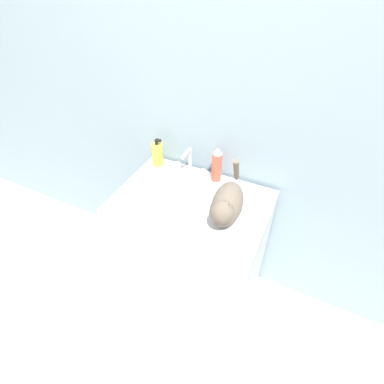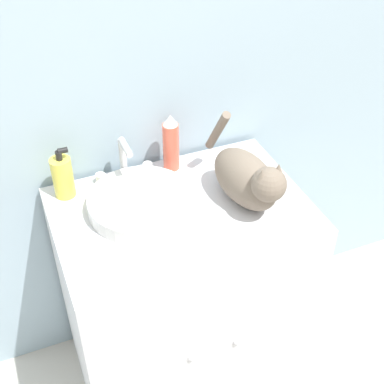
{
  "view_description": "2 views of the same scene",
  "coord_description": "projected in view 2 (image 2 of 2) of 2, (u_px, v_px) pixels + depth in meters",
  "views": [
    {
      "loc": [
        0.5,
        -0.76,
        1.87
      ],
      "look_at": [
        0.02,
        0.23,
        0.93
      ],
      "focal_mm": 28.0,
      "sensor_mm": 36.0,
      "label": 1
    },
    {
      "loc": [
        -0.45,
        -0.91,
        1.91
      ],
      "look_at": [
        0.02,
        0.23,
        0.92
      ],
      "focal_mm": 50.0,
      "sensor_mm": 36.0,
      "label": 2
    }
  ],
  "objects": [
    {
      "name": "wall_back",
      "position": [
        142.0,
        43.0,
        1.63
      ],
      "size": [
        6.0,
        0.05,
        2.5
      ],
      "color": "#9EB7C6",
      "rests_on": "ground_plane"
    },
    {
      "name": "vanity_cabinet",
      "position": [
        183.0,
        297.0,
        1.92
      ],
      "size": [
        0.79,
        0.56,
        0.83
      ],
      "color": "silver",
      "rests_on": "ground_plane"
    },
    {
      "name": "sink_basin",
      "position": [
        141.0,
        203.0,
        1.65
      ],
      "size": [
        0.33,
        0.33,
        0.05
      ],
      "color": "silver",
      "rests_on": "vanity_cabinet"
    },
    {
      "name": "faucet",
      "position": [
        124.0,
        162.0,
        1.74
      ],
      "size": [
        0.19,
        0.11,
        0.16
      ],
      "color": "silver",
      "rests_on": "vanity_cabinet"
    },
    {
      "name": "cat",
      "position": [
        248.0,
        178.0,
        1.64
      ],
      "size": [
        0.18,
        0.4,
        0.25
      ],
      "rotation": [
        0.0,
        0.0,
        -1.44
      ],
      "color": "#7A6B5B",
      "rests_on": "vanity_cabinet"
    },
    {
      "name": "soap_bottle",
      "position": [
        63.0,
        177.0,
        1.67
      ],
      "size": [
        0.07,
        0.07,
        0.18
      ],
      "color": "#EADB4C",
      "rests_on": "vanity_cabinet"
    },
    {
      "name": "spray_bottle",
      "position": [
        171.0,
        143.0,
        1.77
      ],
      "size": [
        0.05,
        0.05,
        0.21
      ],
      "color": "#EF6047",
      "rests_on": "vanity_cabinet"
    }
  ]
}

